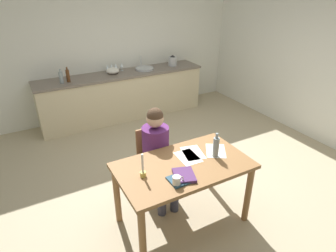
{
  "coord_description": "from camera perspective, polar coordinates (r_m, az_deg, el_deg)",
  "views": [
    {
      "loc": [
        -1.78,
        -2.85,
        2.46
      ],
      "look_at": [
        -0.25,
        -0.06,
        0.85
      ],
      "focal_mm": 30.64,
      "sensor_mm": 36.0,
      "label": 1
    }
  ],
  "objects": [
    {
      "name": "person_seated",
      "position": [
        3.39,
        -2.06,
        -4.88
      ],
      "size": [
        0.36,
        0.61,
        1.19
      ],
      "color": "#592666",
      "rests_on": "ground"
    },
    {
      "name": "wine_bottle_on_table",
      "position": [
        3.1,
        9.52,
        -4.09
      ],
      "size": [
        0.07,
        0.07,
        0.28
      ],
      "color": "#8C999E",
      "rests_on": "dining_table"
    },
    {
      "name": "ground_plane",
      "position": [
        4.17,
        2.69,
        -9.61
      ],
      "size": [
        5.2,
        5.2,
        0.04
      ],
      "primitive_type": "cube",
      "color": "tan"
    },
    {
      "name": "stovetop_kettle",
      "position": [
        6.03,
        0.91,
        12.83
      ],
      "size": [
        0.18,
        0.18,
        0.22
      ],
      "color": "#B7BABF",
      "rests_on": "kitchen_counter"
    },
    {
      "name": "wall_back",
      "position": [
        5.85,
        -10.76,
        14.97
      ],
      "size": [
        5.2,
        0.12,
        2.6
      ],
      "primitive_type": "cube",
      "color": "silver",
      "rests_on": "ground"
    },
    {
      "name": "bottle_oil",
      "position": [
        5.26,
        -20.5,
        9.07
      ],
      "size": [
        0.07,
        0.07,
        0.24
      ],
      "color": "#8C999E",
      "rests_on": "kitchen_counter"
    },
    {
      "name": "paper_bill",
      "position": [
        3.19,
        4.95,
        -5.33
      ],
      "size": [
        0.27,
        0.34,
        0.0
      ],
      "primitive_type": "cube",
      "rotation": [
        0.0,
        0.0,
        -0.22
      ],
      "color": "white",
      "rests_on": "dining_table"
    },
    {
      "name": "mixing_bowl",
      "position": [
        5.59,
        -10.94,
        10.75
      ],
      "size": [
        0.24,
        0.24,
        0.11
      ],
      "primitive_type": "ellipsoid",
      "color": "white",
      "rests_on": "kitchen_counter"
    },
    {
      "name": "sink_unit",
      "position": [
        5.78,
        -4.71,
        11.34
      ],
      "size": [
        0.36,
        0.36,
        0.24
      ],
      "color": "#B2B7BC",
      "rests_on": "kitchen_counter"
    },
    {
      "name": "book_magazine",
      "position": [
        2.82,
        3.21,
        -9.78
      ],
      "size": [
        0.26,
        0.29,
        0.03
      ],
      "primitive_type": "cube",
      "rotation": [
        0.0,
        0.0,
        -0.32
      ],
      "color": "#4E295D",
      "rests_on": "dining_table"
    },
    {
      "name": "candlestick",
      "position": [
        2.79,
        -5.02,
        -8.8
      ],
      "size": [
        0.06,
        0.06,
        0.25
      ],
      "color": "gold",
      "rests_on": "dining_table"
    },
    {
      "name": "book_cookery",
      "position": [
        2.77,
        2.21,
        -10.68
      ],
      "size": [
        0.19,
        0.2,
        0.02
      ],
      "primitive_type": "cube",
      "rotation": [
        0.0,
        0.0,
        0.02
      ],
      "color": "#29485C",
      "rests_on": "dining_table"
    },
    {
      "name": "wine_glass_by_kettle",
      "position": [
        5.7,
        -10.32,
        11.69
      ],
      "size": [
        0.07,
        0.07,
        0.15
      ],
      "color": "silver",
      "rests_on": "kitchen_counter"
    },
    {
      "name": "wine_glass_back_right",
      "position": [
        5.66,
        -11.96,
        11.41
      ],
      "size": [
        0.07,
        0.07,
        0.15
      ],
      "color": "silver",
      "rests_on": "kitchen_counter"
    },
    {
      "name": "wall_right",
      "position": [
        5.35,
        28.12,
        11.25
      ],
      "size": [
        0.12,
        5.2,
        2.6
      ],
      "primitive_type": "cube",
      "color": "silver",
      "rests_on": "ground"
    },
    {
      "name": "chair_at_table",
      "position": [
        3.61,
        -2.89,
        -6.53
      ],
      "size": [
        0.44,
        0.44,
        0.85
      ],
      "color": "olive",
      "rests_on": "ground"
    },
    {
      "name": "wine_glass_near_sink",
      "position": [
        5.74,
        -9.2,
        11.87
      ],
      "size": [
        0.07,
        0.07,
        0.15
      ],
      "color": "silver",
      "rests_on": "kitchen_counter"
    },
    {
      "name": "bottle_vinegar",
      "position": [
        5.29,
        -19.3,
        9.45
      ],
      "size": [
        0.06,
        0.06,
        0.26
      ],
      "color": "#593319",
      "rests_on": "kitchen_counter"
    },
    {
      "name": "coffee_mug",
      "position": [
        2.69,
        1.77,
        -10.85
      ],
      "size": [
        0.12,
        0.08,
        0.1
      ],
      "color": "white",
      "rests_on": "dining_table"
    },
    {
      "name": "kitchen_counter",
      "position": [
        5.75,
        -8.87,
        6.1
      ],
      "size": [
        3.22,
        0.64,
        0.9
      ],
      "color": "beige",
      "rests_on": "ground"
    },
    {
      "name": "wine_glass_back_left",
      "position": [
        5.68,
        -11.19,
        11.54
      ],
      "size": [
        0.07,
        0.07,
        0.15
      ],
      "color": "silver",
      "rests_on": "kitchen_counter"
    },
    {
      "name": "dining_table",
      "position": [
        3.06,
        3.05,
        -9.33
      ],
      "size": [
        1.39,
        0.8,
        0.76
      ],
      "color": "olive",
      "rests_on": "ground"
    },
    {
      "name": "paper_envelope",
      "position": [
        3.11,
        4.01,
        -6.17
      ],
      "size": [
        0.22,
        0.3,
        0.0
      ],
      "primitive_type": "cube",
      "rotation": [
        0.0,
        0.0,
        -0.04
      ],
      "color": "white",
      "rests_on": "dining_table"
    },
    {
      "name": "paper_letter",
      "position": [
        3.26,
        9.48,
        -4.87
      ],
      "size": [
        0.34,
        0.36,
        0.0
      ],
      "primitive_type": "cube",
      "rotation": [
        0.0,
        0.0,
        -0.57
      ],
      "color": "white",
      "rests_on": "dining_table"
    }
  ]
}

